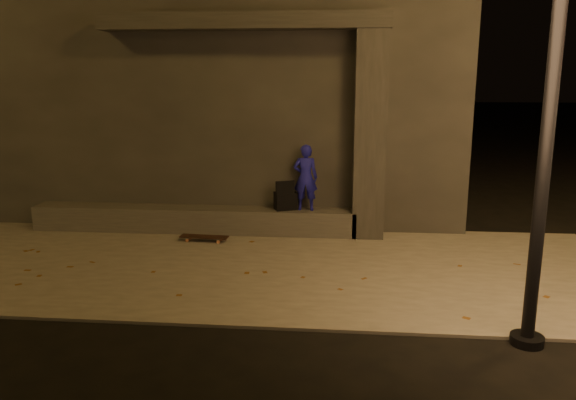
# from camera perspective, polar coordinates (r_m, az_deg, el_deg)

# --- Properties ---
(ground) EXTENTS (120.00, 120.00, 0.00)m
(ground) POSITION_cam_1_polar(r_m,az_deg,el_deg) (6.88, -5.24, -12.17)
(ground) COLOR black
(ground) RESTS_ON ground
(sidewalk) EXTENTS (11.00, 4.40, 0.04)m
(sidewalk) POSITION_cam_1_polar(r_m,az_deg,el_deg) (8.70, -2.83, -6.61)
(sidewalk) COLOR #66615A
(sidewalk) RESTS_ON ground
(building) EXTENTS (9.00, 5.10, 5.22)m
(building) POSITION_cam_1_polar(r_m,az_deg,el_deg) (12.83, -4.56, 11.28)
(building) COLOR #32302D
(building) RESTS_ON ground
(ledge) EXTENTS (6.00, 0.55, 0.45)m
(ledge) POSITION_cam_1_polar(r_m,az_deg,el_deg) (10.58, -9.56, -1.93)
(ledge) COLOR #494742
(ledge) RESTS_ON sidewalk
(column) EXTENTS (0.55, 0.55, 3.60)m
(column) POSITION_cam_1_polar(r_m,az_deg,el_deg) (9.96, 8.32, 6.44)
(column) COLOR #32302D
(column) RESTS_ON sidewalk
(canopy) EXTENTS (5.00, 0.70, 0.28)m
(canopy) POSITION_cam_1_polar(r_m,az_deg,el_deg) (10.13, -4.48, 17.62)
(canopy) COLOR #32302D
(canopy) RESTS_ON column
(skateboarder) EXTENTS (0.44, 0.29, 1.19)m
(skateboarder) POSITION_cam_1_polar(r_m,az_deg,el_deg) (10.07, 1.79, 2.30)
(skateboarder) COLOR #1A19A6
(skateboarder) RESTS_ON ledge
(backpack) EXTENTS (0.45, 0.38, 0.55)m
(backpack) POSITION_cam_1_polar(r_m,az_deg,el_deg) (10.18, -0.24, 0.06)
(backpack) COLOR black
(backpack) RESTS_ON ledge
(skateboard) EXTENTS (0.86, 0.28, 0.09)m
(skateboard) POSITION_cam_1_polar(r_m,az_deg,el_deg) (9.92, -8.52, -3.75)
(skateboard) COLOR black
(skateboard) RESTS_ON sidewalk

